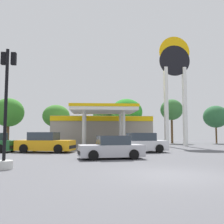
{
  "coord_description": "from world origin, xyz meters",
  "views": [
    {
      "loc": [
        -2.94,
        -9.18,
        1.56
      ],
      "look_at": [
        -1.33,
        13.19,
        3.47
      ],
      "focal_mm": 39.58,
      "sensor_mm": 36.0,
      "label": 1
    }
  ],
  "objects_px": {
    "car_0": "(45,143)",
    "tree_2": "(102,113)",
    "station_pole_sign": "(175,76)",
    "car_4": "(111,148)",
    "traffic_signal_0": "(5,130)",
    "car_2": "(140,143)",
    "tree_3": "(126,112)",
    "tree_4": "(172,110)",
    "tree_5": "(216,117)",
    "tree_0": "(9,112)",
    "tree_1": "(56,116)"
  },
  "relations": [
    {
      "from": "car_2",
      "to": "tree_5",
      "type": "height_order",
      "value": "tree_5"
    },
    {
      "from": "car_0",
      "to": "tree_5",
      "type": "relative_size",
      "value": 0.85
    },
    {
      "from": "car_0",
      "to": "tree_2",
      "type": "xyz_separation_m",
      "value": [
        5.21,
        16.64,
        3.8
      ]
    },
    {
      "from": "tree_2",
      "to": "tree_3",
      "type": "bearing_deg",
      "value": -23.08
    },
    {
      "from": "traffic_signal_0",
      "to": "tree_3",
      "type": "height_order",
      "value": "tree_3"
    },
    {
      "from": "car_2",
      "to": "tree_2",
      "type": "relative_size",
      "value": 0.76
    },
    {
      "from": "station_pole_sign",
      "to": "tree_3",
      "type": "height_order",
      "value": "station_pole_sign"
    },
    {
      "from": "traffic_signal_0",
      "to": "tree_3",
      "type": "xyz_separation_m",
      "value": [
        8.61,
        24.62,
        2.9
      ]
    },
    {
      "from": "tree_1",
      "to": "tree_2",
      "type": "bearing_deg",
      "value": -2.77
    },
    {
      "from": "traffic_signal_0",
      "to": "tree_2",
      "type": "bearing_deg",
      "value": 78.86
    },
    {
      "from": "station_pole_sign",
      "to": "tree_3",
      "type": "distance_m",
      "value": 9.61
    },
    {
      "from": "tree_0",
      "to": "tree_5",
      "type": "height_order",
      "value": "tree_0"
    },
    {
      "from": "tree_0",
      "to": "tree_2",
      "type": "height_order",
      "value": "tree_0"
    },
    {
      "from": "car_4",
      "to": "tree_2",
      "type": "height_order",
      "value": "tree_2"
    },
    {
      "from": "car_2",
      "to": "car_4",
      "type": "distance_m",
      "value": 5.52
    },
    {
      "from": "car_2",
      "to": "tree_1",
      "type": "height_order",
      "value": "tree_1"
    },
    {
      "from": "car_0",
      "to": "tree_1",
      "type": "height_order",
      "value": "tree_1"
    },
    {
      "from": "tree_0",
      "to": "tree_1",
      "type": "bearing_deg",
      "value": 1.24
    },
    {
      "from": "car_4",
      "to": "tree_1",
      "type": "xyz_separation_m",
      "value": [
        -6.8,
        22.41,
        3.47
      ]
    },
    {
      "from": "car_0",
      "to": "traffic_signal_0",
      "type": "distance_m",
      "value": 9.51
    },
    {
      "from": "car_2",
      "to": "tree_4",
      "type": "height_order",
      "value": "tree_4"
    },
    {
      "from": "car_4",
      "to": "tree_0",
      "type": "bearing_deg",
      "value": 121.71
    },
    {
      "from": "car_2",
      "to": "car_4",
      "type": "xyz_separation_m",
      "value": [
        -2.65,
        -4.84,
        -0.08
      ]
    },
    {
      "from": "tree_4",
      "to": "tree_3",
      "type": "bearing_deg",
      "value": -172.4
    },
    {
      "from": "car_4",
      "to": "car_0",
      "type": "bearing_deg",
      "value": 132.8
    },
    {
      "from": "tree_1",
      "to": "station_pole_sign",
      "type": "bearing_deg",
      "value": -31.01
    },
    {
      "from": "tree_0",
      "to": "tree_2",
      "type": "distance_m",
      "value": 13.94
    },
    {
      "from": "car_4",
      "to": "traffic_signal_0",
      "type": "distance_m",
      "value": 6.48
    },
    {
      "from": "tree_1",
      "to": "car_0",
      "type": "bearing_deg",
      "value": -84.05
    },
    {
      "from": "station_pole_sign",
      "to": "tree_1",
      "type": "relative_size",
      "value": 2.28
    },
    {
      "from": "car_2",
      "to": "car_4",
      "type": "height_order",
      "value": "car_2"
    },
    {
      "from": "car_2",
      "to": "traffic_signal_0",
      "type": "relative_size",
      "value": 0.87
    },
    {
      "from": "car_2",
      "to": "car_0",
      "type": "bearing_deg",
      "value": 175.63
    },
    {
      "from": "car_4",
      "to": "traffic_signal_0",
      "type": "relative_size",
      "value": 0.77
    },
    {
      "from": "tree_3",
      "to": "tree_4",
      "type": "bearing_deg",
      "value": 7.6
    },
    {
      "from": "tree_3",
      "to": "traffic_signal_0",
      "type": "bearing_deg",
      "value": -109.28
    },
    {
      "from": "station_pole_sign",
      "to": "car_0",
      "type": "bearing_deg",
      "value": -150.19
    },
    {
      "from": "tree_0",
      "to": "tree_1",
      "type": "relative_size",
      "value": 1.16
    },
    {
      "from": "tree_0",
      "to": "tree_4",
      "type": "height_order",
      "value": "tree_0"
    },
    {
      "from": "traffic_signal_0",
      "to": "station_pole_sign",
      "type": "bearing_deg",
      "value": 51.93
    },
    {
      "from": "car_2",
      "to": "tree_3",
      "type": "distance_m",
      "value": 16.25
    },
    {
      "from": "traffic_signal_0",
      "to": "tree_2",
      "type": "distance_m",
      "value": 26.75
    },
    {
      "from": "car_4",
      "to": "traffic_signal_0",
      "type": "bearing_deg",
      "value": -140.91
    },
    {
      "from": "tree_4",
      "to": "tree_5",
      "type": "relative_size",
      "value": 1.18
    },
    {
      "from": "car_4",
      "to": "tree_2",
      "type": "xyz_separation_m",
      "value": [
        0.18,
        22.07,
        3.9
      ]
    },
    {
      "from": "car_4",
      "to": "tree_0",
      "type": "distance_m",
      "value": 26.46
    },
    {
      "from": "tree_4",
      "to": "tree_5",
      "type": "bearing_deg",
      "value": -8.22
    },
    {
      "from": "traffic_signal_0",
      "to": "tree_2",
      "type": "height_order",
      "value": "tree_2"
    },
    {
      "from": "station_pole_sign",
      "to": "car_2",
      "type": "distance_m",
      "value": 12.73
    },
    {
      "from": "car_4",
      "to": "traffic_signal_0",
      "type": "height_order",
      "value": "traffic_signal_0"
    }
  ]
}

